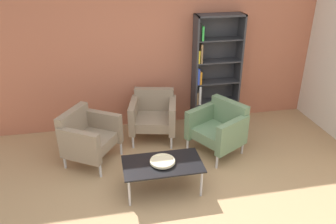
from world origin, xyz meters
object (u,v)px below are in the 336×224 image
at_px(bookshelf_tall, 213,72).
at_px(decorative_bowl, 163,161).
at_px(coffee_table_low, 163,165).
at_px(armchair_corner_red, 153,114).
at_px(armchair_near_window, 219,127).
at_px(armchair_spare_guest, 88,136).

height_order(bookshelf_tall, decorative_bowl, bookshelf_tall).
height_order(coffee_table_low, decorative_bowl, decorative_bowl).
relative_size(decorative_bowl, armchair_corner_red, 0.38).
relative_size(armchair_corner_red, armchair_near_window, 0.90).
bearing_deg(armchair_near_window, bookshelf_tall, 138.59).
xyz_separation_m(bookshelf_tall, armchair_near_window, (-0.20, -1.00, -0.52)).
distance_m(decorative_bowl, armchair_spare_guest, 1.27).
xyz_separation_m(armchair_corner_red, armchair_near_window, (0.90, -0.62, 0.00)).
bearing_deg(decorative_bowl, armchair_near_window, 36.68).
distance_m(armchair_corner_red, armchair_near_window, 1.09).
bearing_deg(armchair_corner_red, coffee_table_low, -81.08).
xyz_separation_m(coffee_table_low, armchair_near_window, (1.00, 0.74, 0.05)).
relative_size(armchair_spare_guest, armchair_near_window, 1.01).
bearing_deg(armchair_near_window, armchair_spare_guest, -123.52).
distance_m(bookshelf_tall, coffee_table_low, 2.19).
bearing_deg(decorative_bowl, armchair_corner_red, 85.74).
relative_size(bookshelf_tall, armchair_corner_red, 2.26).
bearing_deg(coffee_table_low, armchair_near_window, 36.68).
bearing_deg(bookshelf_tall, coffee_table_low, -124.62).
bearing_deg(coffee_table_low, bookshelf_tall, 55.38).
bearing_deg(armchair_spare_guest, bookshelf_tall, -35.60).
distance_m(decorative_bowl, armchair_near_window, 1.25).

